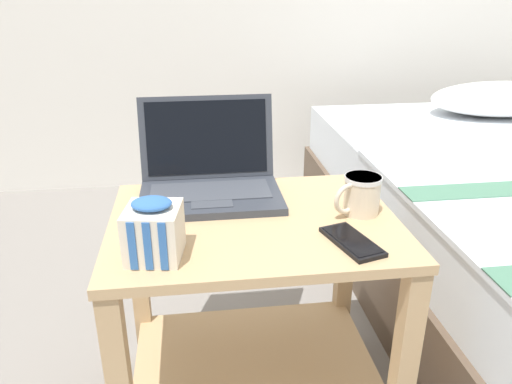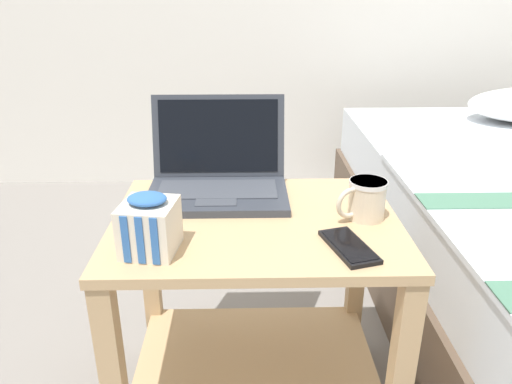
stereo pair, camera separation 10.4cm
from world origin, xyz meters
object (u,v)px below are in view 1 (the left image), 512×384
(mug_front_left, at_px, (361,194))
(cell_phone, at_px, (352,241))
(snack_bag, at_px, (154,230))
(laptop, at_px, (209,177))

(mug_front_left, xyz_separation_m, cell_phone, (-0.06, -0.13, -0.04))
(cell_phone, bearing_deg, mug_front_left, 65.50)
(snack_bag, height_order, cell_phone, snack_bag)
(laptop, bearing_deg, cell_phone, -47.04)
(laptop, xyz_separation_m, mug_front_left, (0.33, -0.16, 0.00))
(laptop, distance_m, mug_front_left, 0.37)
(snack_bag, bearing_deg, cell_phone, -0.35)
(snack_bag, bearing_deg, laptop, 67.93)
(laptop, relative_size, cell_phone, 2.10)
(mug_front_left, bearing_deg, snack_bag, -163.72)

